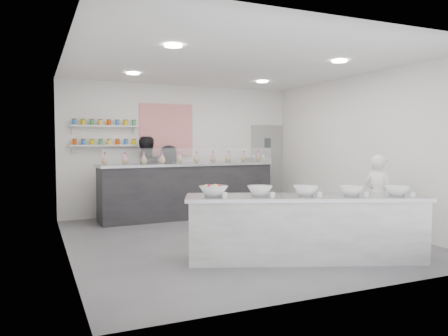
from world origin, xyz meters
The scene contains 26 objects.
floor centered at (0.00, 0.00, 0.00)m, with size 6.00×6.00×0.00m, color #515156.
ceiling centered at (0.00, 0.00, 3.00)m, with size 6.00×6.00×0.00m, color white.
back_wall centered at (0.00, 3.00, 1.50)m, with size 5.50×5.50×0.00m, color white.
left_wall centered at (-2.75, 0.00, 1.50)m, with size 6.00×6.00×0.00m, color white.
right_wall centered at (2.75, 0.00, 1.50)m, with size 6.00×6.00×0.00m, color white.
back_door centered at (2.30, 2.97, 1.05)m, with size 0.88×0.04×2.10m, color gray.
pattern_panel centered at (-0.35, 2.98, 1.95)m, with size 1.25×0.03×1.20m, color red.
jar_shelf_lower centered at (-1.75, 2.90, 1.60)m, with size 1.45×0.22×0.04m, color silver.
jar_shelf_upper centered at (-1.75, 2.90, 2.02)m, with size 1.45×0.22×0.04m, color silver.
preserve_jars centered at (-1.75, 2.88, 1.88)m, with size 1.45×0.10×0.56m, color #D43B00, non-canonical shape.
downlight_0 centered at (-1.40, -1.00, 2.98)m, with size 0.24×0.24×0.02m, color white.
downlight_1 centered at (1.40, -1.00, 2.98)m, with size 0.24×0.24×0.02m, color white.
downlight_2 centered at (-1.40, 1.60, 2.98)m, with size 0.24×0.24×0.02m, color white.
downlight_3 centered at (1.40, 1.60, 2.98)m, with size 0.24×0.24×0.02m, color white.
prep_counter centered at (0.32, -1.67, 0.46)m, with size 3.36×0.76×0.92m, color #9E9E99.
back_bar centered at (-0.06, 2.30, 0.61)m, with size 3.91×0.72×1.21m, color black.
sneeze_guard centered at (-0.04, 1.96, 1.38)m, with size 3.86×0.02×0.33m, color white.
espresso_ledge centered at (1.55, 2.78, 0.43)m, with size 1.17×0.37×0.87m, color #9E9E99.
espresso_machine centered at (1.95, 2.78, 1.07)m, with size 0.53×0.36×0.40m, color #93969E.
cup_stacks centered at (1.18, 2.78, 1.05)m, with size 0.24×0.24×0.37m, color tan, non-canonical shape.
prep_bowls centered at (0.32, -1.67, 0.99)m, with size 2.96×0.46×0.14m, color white, non-canonical shape.
label_cards centered at (0.51, -2.13, 0.95)m, with size 2.66×0.04×0.07m, color white, non-canonical shape.
cookie_bags centered at (-0.06, 2.30, 1.34)m, with size 3.74×0.14×0.26m, color #D26F85, non-canonical shape.
woman_prep centered at (2.19, -1.10, 0.73)m, with size 0.53×0.35×1.46m, color white.
staff_left centered at (-0.96, 2.60, 0.90)m, with size 0.87×0.68×1.80m, color black.
staff_right centered at (-0.41, 2.60, 0.81)m, with size 0.79×0.51×1.61m, color black.
Camera 1 is at (-3.19, -6.79, 1.67)m, focal length 35.00 mm.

